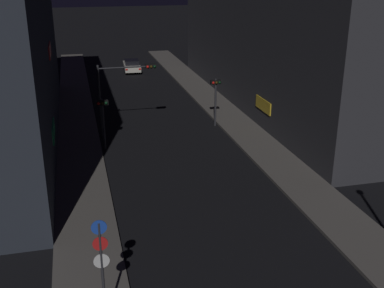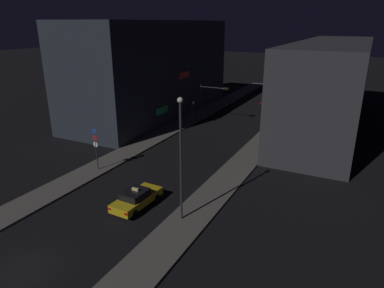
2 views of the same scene
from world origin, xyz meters
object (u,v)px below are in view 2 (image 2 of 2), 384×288
object	(u,v)px
traffic_light_overhead	(211,96)
taxi	(136,198)
street_lamp_near_block	(181,151)
traffic_light_right_kerb	(263,109)
sign_pole_left	(96,145)
traffic_light_left_kerb	(192,108)
far_car	(275,93)

from	to	relation	value
traffic_light_overhead	taxi	bearing A→B (deg)	-79.53
traffic_light_overhead	street_lamp_near_block	size ratio (longest dim) A/B	0.60
traffic_light_right_kerb	sign_pole_left	world-z (taller)	sign_pole_left
taxi	street_lamp_near_block	distance (m)	6.01
taxi	traffic_light_left_kerb	bearing A→B (deg)	105.82
taxi	traffic_light_overhead	xyz separation A→B (m)	(-4.39, 23.74, 3.07)
taxi	traffic_light_right_kerb	distance (m)	24.41
traffic_light_left_kerb	traffic_light_right_kerb	size ratio (longest dim) A/B	0.95
taxi	sign_pole_left	size ratio (longest dim) A/B	1.12
traffic_light_overhead	sign_pole_left	size ratio (longest dim) A/B	1.31
sign_pole_left	street_lamp_near_block	world-z (taller)	street_lamp_near_block
far_car	traffic_light_overhead	world-z (taller)	traffic_light_overhead
far_car	taxi	bearing A→B (deg)	-88.78
traffic_light_overhead	sign_pole_left	distance (m)	20.08
taxi	far_car	distance (m)	45.86
far_car	sign_pole_left	world-z (taller)	sign_pole_left
street_lamp_near_block	traffic_light_overhead	bearing A→B (deg)	109.27
traffic_light_overhead	traffic_light_right_kerb	world-z (taller)	traffic_light_overhead
far_car	traffic_light_left_kerb	bearing A→B (deg)	-101.44
far_car	traffic_light_left_kerb	xyz separation A→B (m)	(-5.01, -24.75, 1.81)
taxi	traffic_light_left_kerb	world-z (taller)	traffic_light_left_kerb
far_car	sign_pole_left	size ratio (longest dim) A/B	1.13
taxi	traffic_light_overhead	bearing A→B (deg)	100.47
traffic_light_overhead	traffic_light_left_kerb	distance (m)	3.33
taxi	traffic_light_left_kerb	xyz separation A→B (m)	(-5.98, 21.11, 1.81)
traffic_light_right_kerb	sign_pole_left	distance (m)	22.60
traffic_light_left_kerb	street_lamp_near_block	world-z (taller)	street_lamp_near_block
traffic_light_left_kerb	sign_pole_left	bearing A→B (deg)	-94.21
sign_pole_left	street_lamp_near_block	bearing A→B (deg)	-19.71
traffic_light_left_kerb	street_lamp_near_block	xyz separation A→B (m)	(9.93, -21.21, 2.73)
traffic_light_overhead	traffic_light_left_kerb	bearing A→B (deg)	-121.09
traffic_light_overhead	traffic_light_right_kerb	bearing A→B (deg)	3.50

